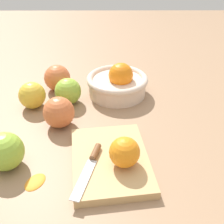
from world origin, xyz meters
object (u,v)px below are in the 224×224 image
Objects in this scene: apple_front_left_3 at (32,95)px; apple_front_center at (59,112)px; apple_front_left_2 at (68,91)px; apple_front_right at (5,151)px; knife at (91,163)px; apple_front_left at (57,78)px; cutting_board at (110,160)px; orange_on_board at (124,152)px; bowl at (118,83)px.

apple_front_left_3 is 0.13m from apple_front_center.
apple_front_left_2 is 0.28m from apple_front_right.
apple_front_right is (-0.02, -0.18, 0.02)m from knife.
apple_front_left_3 is at bearing -77.58° from apple_front_left_2.
apple_front_left is at bearing -170.01° from apple_front_center.
apple_front_left_3 is at bearing 179.56° from apple_front_right.
apple_front_right is (0.01, -0.22, 0.03)m from cutting_board.
orange_on_board is at bearing 44.11° from apple_front_center.
orange_on_board is 0.42× the size of knife.
cutting_board is 2.88× the size of apple_front_left_2.
cutting_board is at bearing 91.41° from apple_front_right.
apple_front_right is (0.26, -0.10, 0.00)m from apple_front_left_2.
apple_front_left_3 reaches higher than cutting_board.
apple_front_left_2 is at bearing -70.43° from bowl.
apple_front_left reaches higher than apple_front_left_2.
apple_front_right is at bearing -0.44° from apple_front_left_3.
knife is 0.39m from apple_front_left.
cutting_board is 0.29m from apple_front_left_2.
knife is at bearing -59.82° from cutting_board.
orange_on_board is at bearing 28.51° from apple_front_left_2.
apple_front_left is (-0.03, -0.19, 0.00)m from bowl.
apple_front_center is at bearing 44.39° from apple_front_left_3.
knife is at bearing 19.03° from apple_front_left.
orange_on_board is (0.02, 0.03, 0.04)m from cutting_board.
bowl is at bearing -178.89° from orange_on_board.
apple_front_left_3 is 0.92× the size of apple_front_right.
apple_front_left_2 is (0.08, 0.04, -0.00)m from apple_front_left.
apple_front_right reaches higher than apple_front_left_2.
bowl is 0.33m from orange_on_board.
apple_front_right is at bearing -9.43° from apple_front_left.
cutting_board is at bearing 25.41° from apple_front_left_2.
apple_front_left is 1.01× the size of apple_front_center.
apple_front_center reaches higher than knife.
apple_front_center is (0.17, -0.16, 0.00)m from bowl.
apple_front_left reaches higher than apple_front_left_3.
apple_front_left is (-0.36, -0.20, -0.01)m from orange_on_board.
orange_on_board is 0.85× the size of apple_front_left_3.
bowl is 2.26× the size of apple_front_right.
bowl is at bearing 175.78° from cutting_board.
apple_front_left_2 is at bearing -154.59° from cutting_board.
bowl reaches higher than apple_front_right.
apple_front_left_3 is 0.94× the size of apple_front_center.
apple_front_left_2 is 0.93× the size of apple_front_right.
apple_front_left is 1.06× the size of apple_front_left_2.
orange_on_board reaches higher than apple_front_left.
apple_front_left reaches higher than cutting_board.
cutting_board is at bearing 120.18° from knife.
apple_front_left_2 is 1.01× the size of apple_front_left_3.
apple_front_right is at bearing -88.59° from cutting_board.
apple_front_center is (0.11, -0.01, 0.00)m from apple_front_left_2.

